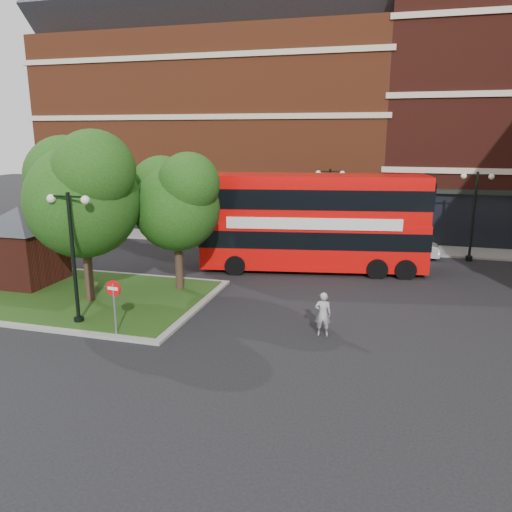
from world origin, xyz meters
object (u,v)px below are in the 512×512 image
(bus, at_px, (313,216))
(car_silver, at_px, (211,230))
(woman, at_px, (323,314))
(car_white, at_px, (403,246))

(bus, relative_size, car_silver, 2.91)
(bus, height_order, woman, bus)
(bus, bearing_deg, car_silver, 133.46)
(bus, relative_size, car_white, 2.88)
(bus, height_order, car_white, bus)
(bus, xyz_separation_m, car_silver, (-7.78, 5.77, -2.19))
(bus, distance_m, woman, 9.04)
(woman, distance_m, car_white, 13.20)
(woman, bearing_deg, bus, -85.14)
(car_silver, height_order, car_white, car_silver)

